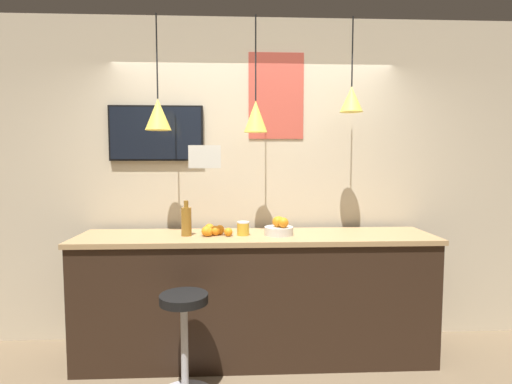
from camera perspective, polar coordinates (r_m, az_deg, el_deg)
The scene contains 13 objects.
back_wall at distance 3.66m, azimuth -0.31°, elevation 1.56°, with size 8.00×0.06×2.90m.
service_counter at distance 3.42m, azimuth 0.00°, elevation -14.63°, with size 2.90×0.63×1.04m.
bar_stool at distance 2.93m, azimuth -10.20°, elevation -19.34°, with size 0.42×0.42×0.74m.
fruit_bowl at distance 3.26m, azimuth 3.36°, elevation -5.01°, with size 0.24×0.24×0.15m.
orange_pile at distance 3.26m, azimuth -6.08°, elevation -5.49°, with size 0.25×0.21×0.08m.
juice_bottle at distance 3.26m, azimuth -9.92°, elevation -4.08°, with size 0.08×0.08×0.29m.
spread_jar at distance 3.25m, azimuth -1.86°, elevation -5.22°, with size 0.10×0.10×0.11m.
pendant_lamp_left at distance 3.35m, azimuth -13.83°, elevation 10.76°, with size 0.21×0.21×0.92m.
pendant_lamp_middle at distance 3.30m, azimuth -0.04°, elevation 10.80°, with size 0.19×0.19×0.93m.
pendant_lamp_right at distance 3.44m, azimuth 13.49°, elevation 12.81°, with size 0.19×0.19×0.76m.
mounted_tv at distance 3.67m, azimuth -14.07°, elevation 8.14°, with size 0.83×0.04×0.49m.
hanging_menu_board at distance 2.99m, azimuth -7.36°, elevation 5.02°, with size 0.24×0.01×0.17m.
wall_poster at distance 3.67m, azimuth 2.89°, elevation 13.54°, with size 0.49×0.01×0.76m.
Camera 1 is at (-0.15, -2.59, 1.65)m, focal length 28.00 mm.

